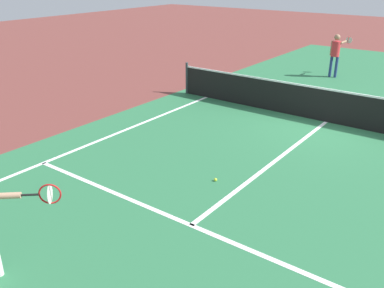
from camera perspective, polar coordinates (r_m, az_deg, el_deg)
ground_plane at (r=12.39m, az=17.87°, el=2.89°), size 60.00×60.00×0.00m
court_surface_inbounds at (r=12.39m, az=17.87°, el=2.89°), size 10.62×24.40×0.00m
line_sideline_left at (r=10.10m, az=-17.56°, el=-1.59°), size 0.10×11.89×0.01m
line_service_near at (r=7.17m, az=-0.11°, el=-11.05°), size 8.22×0.10×0.01m
line_center_service at (r=9.60m, az=11.37°, el=-2.23°), size 0.10×6.40×0.01m
net at (r=12.24m, az=18.14°, el=5.06°), size 9.97×0.09×1.07m
player_far at (r=17.59m, az=19.08°, el=11.98°), size 0.52×1.21×1.67m
tennis_ball_mid_court at (r=8.53m, az=3.23°, el=-4.89°), size 0.07×0.07×0.07m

